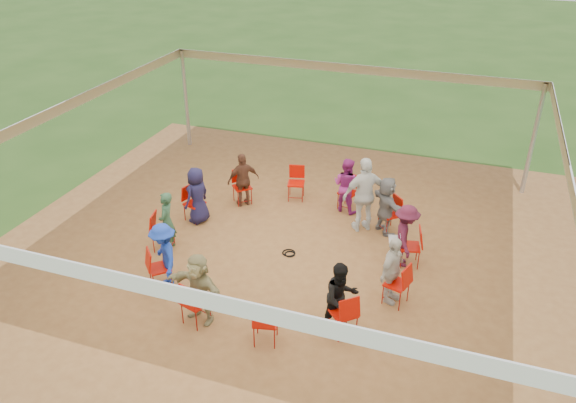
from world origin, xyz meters
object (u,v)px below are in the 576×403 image
(person_seated_9, at_px, (392,271))
(chair_10, at_px, (343,314))
(chair_2, at_px, (348,193))
(person_seated_4, at_px, (197,195))
(chair_9, at_px, (265,321))
(chair_7, at_px, (160,268))
(chair_8, at_px, (195,303))
(person_seated_2, at_px, (346,185))
(chair_1, at_px, (390,214))
(person_seated_8, at_px, (341,298))
(person_seated_0, at_px, (406,236))
(chair_3, at_px, (296,184))
(person_seated_3, at_px, (243,180))
(person_seated_5, at_px, (167,222))
(person_seated_6, at_px, (164,256))
(laptop, at_px, (398,237))
(cable_coil, at_px, (289,253))
(person_seated_7, at_px, (199,288))
(chair_0, at_px, (410,247))
(standing_person, at_px, (365,195))
(chair_11, at_px, (396,284))
(chair_6, at_px, (163,232))
(person_seated_1, at_px, (386,205))
(chair_4, at_px, (242,187))
(chair_5, at_px, (194,204))

(person_seated_9, bearing_deg, chair_10, 169.84)
(chair_2, height_order, person_seated_4, person_seated_4)
(chair_9, bearing_deg, chair_7, 150.00)
(chair_8, xyz_separation_m, person_seated_9, (3.26, 1.83, 0.26))
(person_seated_2, relative_size, person_seated_4, 1.00)
(chair_1, distance_m, chair_7, 5.41)
(person_seated_8, bearing_deg, person_seated_0, 30.00)
(chair_3, relative_size, person_seated_3, 0.64)
(person_seated_3, distance_m, person_seated_4, 1.34)
(person_seated_5, bearing_deg, chair_9, 43.70)
(person_seated_3, xyz_separation_m, person_seated_6, (-0.13, -3.65, 0.00))
(person_seated_2, distance_m, laptop, 2.51)
(chair_7, xyz_separation_m, cable_coil, (2.06, 1.97, -0.43))
(chair_1, xyz_separation_m, chair_8, (-2.77, -4.43, 0.00))
(chair_2, bearing_deg, person_seated_7, 90.00)
(chair_9, bearing_deg, person_seated_3, 104.65)
(chair_0, distance_m, person_seated_8, 2.66)
(chair_2, xyz_separation_m, chair_3, (-1.40, 0.05, 0.00))
(chair_1, xyz_separation_m, chair_9, (-1.37, -4.48, 0.00))
(person_seated_5, relative_size, standing_person, 0.77)
(person_seated_7, bearing_deg, chair_1, 74.65)
(chair_11, relative_size, person_seated_5, 0.64)
(person_seated_4, distance_m, person_seated_7, 3.66)
(chair_2, relative_size, person_seated_7, 0.64)
(standing_person, bearing_deg, chair_8, 28.29)
(chair_6, distance_m, person_seated_1, 5.12)
(person_seated_0, bearing_deg, person_seated_9, 165.00)
(chair_2, relative_size, person_seated_8, 0.64)
(person_seated_4, relative_size, standing_person, 0.77)
(person_seated_0, height_order, person_seated_7, same)
(chair_8, height_order, person_seated_7, person_seated_7)
(cable_coil, bearing_deg, chair_3, 105.34)
(chair_11, height_order, standing_person, standing_person)
(chair_0, height_order, chair_8, same)
(chair_0, bearing_deg, chair_4, 60.00)
(chair_5, bearing_deg, chair_2, 135.00)
(chair_7, relative_size, person_seated_3, 0.64)
(person_seated_2, xyz_separation_m, person_seated_8, (1.00, -4.36, 0.00))
(person_seated_9, height_order, laptop, person_seated_9)
(chair_9, xyz_separation_m, cable_coil, (-0.53, 2.76, -0.43))
(person_seated_7, bearing_deg, person_seated_9, 45.00)
(person_seated_6, bearing_deg, chair_8, 10.16)
(person_seated_2, relative_size, person_seated_7, 1.00)
(person_seated_7, xyz_separation_m, cable_coil, (0.84, 2.60, -0.69))
(chair_0, relative_size, chair_6, 1.00)
(laptop, bearing_deg, person_seated_6, 105.48)
(person_seated_3, bearing_deg, standing_person, 133.91)
(person_seated_0, xyz_separation_m, laptop, (-0.15, -0.04, -0.04))
(person_seated_3, distance_m, person_seated_6, 3.66)
(chair_9, relative_size, person_seated_6, 0.64)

